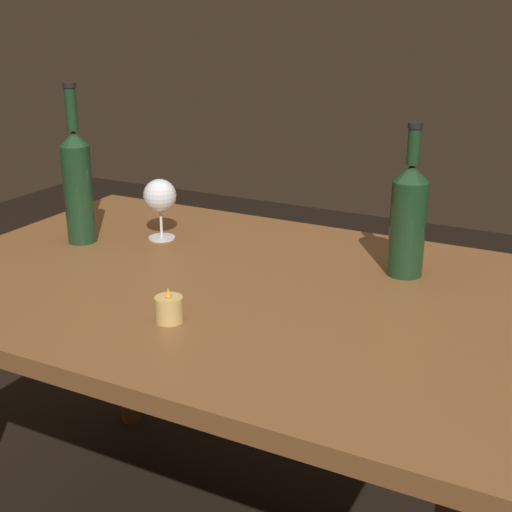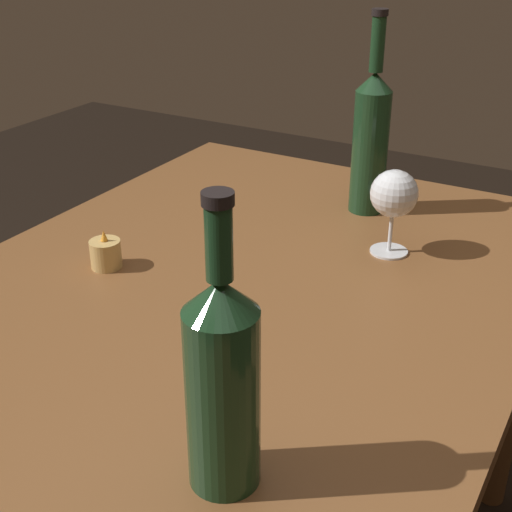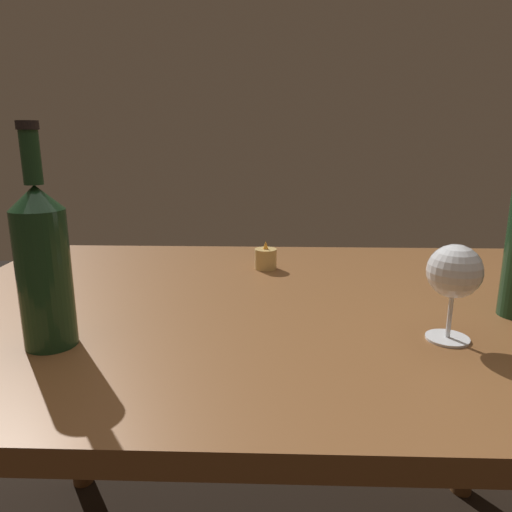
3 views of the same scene
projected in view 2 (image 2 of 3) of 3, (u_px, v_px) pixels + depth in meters
name	position (u px, v px, depth m)	size (l,w,h in m)	color
dining_table	(225.00, 344.00, 1.15)	(1.30, 0.90, 0.74)	brown
wine_glass_left	(394.00, 196.00, 1.20)	(0.08, 0.08, 0.15)	white
wine_bottle	(222.00, 380.00, 0.70)	(0.08, 0.08, 0.33)	#19381E
wine_bottle_second	(371.00, 138.00, 1.35)	(0.07, 0.07, 0.38)	#19381E
votive_candle	(106.00, 255.00, 1.19)	(0.05, 0.05, 0.07)	#DBB266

